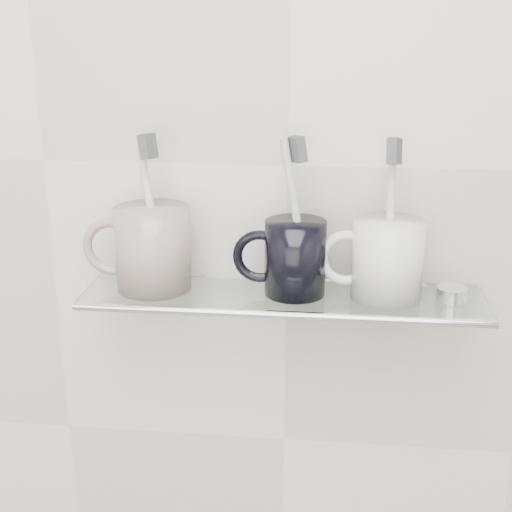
# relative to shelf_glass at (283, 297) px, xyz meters

# --- Properties ---
(wall_back) EXTENTS (2.50, 0.00, 2.50)m
(wall_back) POSITION_rel_shelf_glass_xyz_m (0.00, 0.06, 0.15)
(wall_back) COLOR beige
(wall_back) RESTS_ON ground
(shelf_glass) EXTENTS (0.50, 0.12, 0.01)m
(shelf_glass) POSITION_rel_shelf_glass_xyz_m (0.00, 0.00, 0.00)
(shelf_glass) COLOR silver
(shelf_glass) RESTS_ON wall_back
(shelf_rail) EXTENTS (0.50, 0.01, 0.01)m
(shelf_rail) POSITION_rel_shelf_glass_xyz_m (0.00, -0.06, 0.00)
(shelf_rail) COLOR silver
(shelf_rail) RESTS_ON shelf_glass
(bracket_left) EXTENTS (0.02, 0.03, 0.02)m
(bracket_left) POSITION_rel_shelf_glass_xyz_m (-0.21, 0.05, -0.01)
(bracket_left) COLOR silver
(bracket_left) RESTS_ON wall_back
(bracket_right) EXTENTS (0.02, 0.03, 0.02)m
(bracket_right) POSITION_rel_shelf_glass_xyz_m (0.21, 0.05, -0.01)
(bracket_right) COLOR silver
(bracket_right) RESTS_ON wall_back
(mug_left) EXTENTS (0.11, 0.11, 0.11)m
(mug_left) POSITION_rel_shelf_glass_xyz_m (-0.16, 0.00, 0.06)
(mug_left) COLOR silver
(mug_left) RESTS_ON shelf_glass
(mug_left_handle) EXTENTS (0.08, 0.01, 0.08)m
(mug_left_handle) POSITION_rel_shelf_glass_xyz_m (-0.22, 0.00, 0.06)
(mug_left_handle) COLOR silver
(mug_left_handle) RESTS_ON mug_left
(toothbrush_left) EXTENTS (0.04, 0.05, 0.19)m
(toothbrush_left) POSITION_rel_shelf_glass_xyz_m (-0.16, 0.00, 0.10)
(toothbrush_left) COLOR silver
(toothbrush_left) RESTS_ON mug_left
(bristles_left) EXTENTS (0.02, 0.03, 0.03)m
(bristles_left) POSITION_rel_shelf_glass_xyz_m (-0.16, 0.00, 0.19)
(bristles_left) COLOR #3E4144
(bristles_left) RESTS_ON toothbrush_left
(mug_center) EXTENTS (0.10, 0.10, 0.09)m
(mug_center) POSITION_rel_shelf_glass_xyz_m (0.01, 0.00, 0.05)
(mug_center) COLOR black
(mug_center) RESTS_ON shelf_glass
(mug_center_handle) EXTENTS (0.07, 0.01, 0.07)m
(mug_center_handle) POSITION_rel_shelf_glass_xyz_m (-0.03, 0.00, 0.05)
(mug_center_handle) COLOR black
(mug_center_handle) RESTS_ON mug_center
(toothbrush_center) EXTENTS (0.05, 0.02, 0.19)m
(toothbrush_center) POSITION_rel_shelf_glass_xyz_m (0.01, 0.00, 0.10)
(toothbrush_center) COLOR silver
(toothbrush_center) RESTS_ON mug_center
(bristles_center) EXTENTS (0.03, 0.03, 0.03)m
(bristles_center) POSITION_rel_shelf_glass_xyz_m (0.01, 0.00, 0.19)
(bristles_center) COLOR #3E4144
(bristles_center) RESTS_ON toothbrush_center
(mug_right) EXTENTS (0.11, 0.11, 0.10)m
(mug_right) POSITION_rel_shelf_glass_xyz_m (0.13, 0.00, 0.05)
(mug_right) COLOR silver
(mug_right) RESTS_ON shelf_glass
(mug_right_handle) EXTENTS (0.07, 0.01, 0.07)m
(mug_right_handle) POSITION_rel_shelf_glass_xyz_m (0.08, 0.00, 0.05)
(mug_right_handle) COLOR silver
(mug_right_handle) RESTS_ON mug_right
(toothbrush_right) EXTENTS (0.01, 0.06, 0.19)m
(toothbrush_right) POSITION_rel_shelf_glass_xyz_m (0.13, 0.00, 0.10)
(toothbrush_right) COLOR #BBBAA9
(toothbrush_right) RESTS_ON mug_right
(bristles_right) EXTENTS (0.02, 0.03, 0.03)m
(bristles_right) POSITION_rel_shelf_glass_xyz_m (0.13, 0.00, 0.19)
(bristles_right) COLOR #3E4144
(bristles_right) RESTS_ON toothbrush_right
(chrome_cap) EXTENTS (0.04, 0.04, 0.02)m
(chrome_cap) POSITION_rel_shelf_glass_xyz_m (0.21, 0.00, 0.01)
(chrome_cap) COLOR silver
(chrome_cap) RESTS_ON shelf_glass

